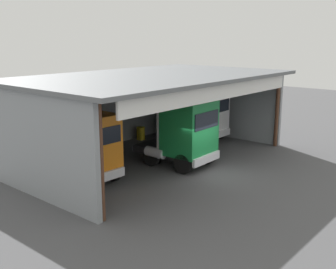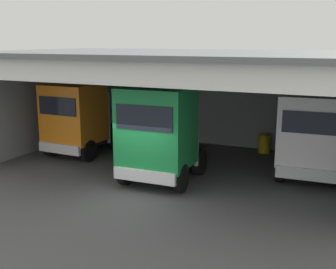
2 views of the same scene
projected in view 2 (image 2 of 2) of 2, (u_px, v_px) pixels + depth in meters
ground_plane at (132, 199)px, 14.64m from camera, size 80.00×80.00×0.00m
workshop_shed at (188, 84)px, 18.57m from camera, size 16.03×9.70×4.97m
truck_orange_yard_outside at (79, 119)px, 19.94m from camera, size 2.58×5.23×3.46m
truck_green_center_bay at (159, 134)px, 15.93m from camera, size 2.78×4.65×3.75m
truck_white_right_bay at (314, 134)px, 16.27m from camera, size 2.84×4.45×3.44m
oil_drum at (264, 144)px, 20.59m from camera, size 0.58×0.58×0.90m
tool_cart at (151, 134)px, 22.60m from camera, size 0.90×0.60×1.00m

